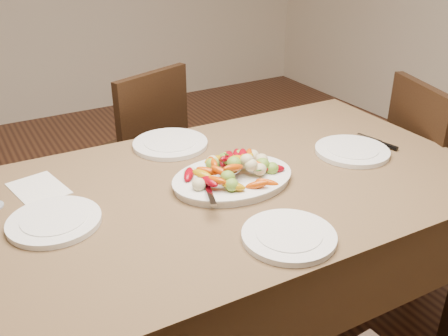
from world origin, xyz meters
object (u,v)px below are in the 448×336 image
dining_table (224,273)px  plate_right (352,151)px  chair_right (443,181)px  plate_near (289,236)px  chair_far (131,156)px  plate_far (170,144)px  plate_left (54,221)px  serving_platter (233,180)px

dining_table → plate_right: plate_right is taller
chair_right → plate_near: (-1.17, -0.34, 0.29)m
chair_far → plate_right: chair_far is taller
dining_table → plate_near: 0.54m
plate_far → plate_left: bearing=-147.0°
chair_right → plate_left: (-1.72, 0.07, 0.29)m
dining_table → chair_right: chair_right is taller
plate_left → plate_far: 0.64m
dining_table → plate_left: (-0.56, 0.04, 0.39)m
serving_platter → plate_left: 0.59m
chair_right → serving_platter: bearing=106.1°
plate_near → dining_table: bearing=89.5°
dining_table → serving_platter: serving_platter is taller
plate_right → plate_far: same height
dining_table → chair_far: bearing=90.3°
plate_far → plate_near: bearing=-88.3°
serving_platter → plate_right: serving_platter is taller
serving_platter → plate_far: 0.39m
chair_far → plate_near: size_ratio=3.54×
chair_far → chair_right: (1.17, -0.98, 0.00)m
serving_platter → plate_right: (0.52, -0.02, -0.00)m
chair_far → plate_near: bearing=69.3°
chair_right → plate_near: bearing=123.6°
chair_far → chair_right: bearing=119.3°
plate_near → plate_right: bearing=31.7°
plate_near → chair_right: bearing=16.4°
chair_right → plate_far: (-1.19, 0.41, 0.29)m
chair_far → serving_platter: (0.04, -0.96, 0.30)m
serving_platter → plate_near: serving_platter is taller
plate_left → plate_near: same height
dining_table → plate_right: bearing=-3.0°
serving_platter → plate_near: bearing=-95.2°
chair_far → plate_left: 1.11m
chair_far → plate_left: bearing=37.9°
chair_right → plate_far: bearing=88.1°
chair_right → plate_left: chair_right is taller
chair_right → dining_table: bearing=105.8°
serving_platter → plate_right: 0.52m
dining_table → plate_far: plate_far is taller
plate_far → dining_table: bearing=-86.1°
plate_right → plate_near: bearing=-148.3°
plate_left → plate_near: (0.56, -0.41, 0.00)m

